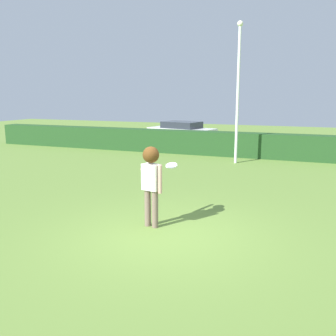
# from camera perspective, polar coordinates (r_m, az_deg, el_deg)

# --- Properties ---
(ground_plane) EXTENTS (60.00, 60.00, 0.00)m
(ground_plane) POSITION_cam_1_polar(r_m,az_deg,el_deg) (8.05, -0.13, -10.06)
(ground_plane) COLOR olive
(person) EXTENTS (0.56, 0.81, 1.80)m
(person) POSITION_cam_1_polar(r_m,az_deg,el_deg) (8.23, -2.53, -1.10)
(person) COLOR #786255
(person) RESTS_ON ground
(frisbee) EXTENTS (0.27, 0.26, 0.11)m
(frisbee) POSITION_cam_1_polar(r_m,az_deg,el_deg) (8.73, 0.53, 0.39)
(frisbee) COLOR white
(lamppost) EXTENTS (0.24, 0.24, 5.83)m
(lamppost) POSITION_cam_1_polar(r_m,az_deg,el_deg) (16.31, 10.52, 12.00)
(lamppost) COLOR silver
(lamppost) RESTS_ON ground
(hedge_row) EXTENTS (29.12, 0.90, 1.14)m
(hedge_row) POSITION_cam_1_polar(r_m,az_deg,el_deg) (18.16, 12.65, 3.38)
(hedge_row) COLOR #22481F
(hedge_row) RESTS_ON ground
(parked_car_white) EXTENTS (4.48, 2.62, 1.25)m
(parked_car_white) POSITION_cam_1_polar(r_m,az_deg,el_deg) (23.76, 2.08, 5.66)
(parked_car_white) COLOR white
(parked_car_white) RESTS_ON ground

